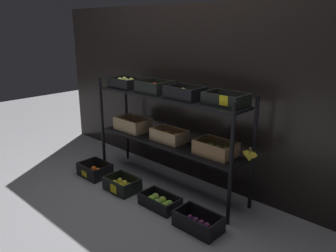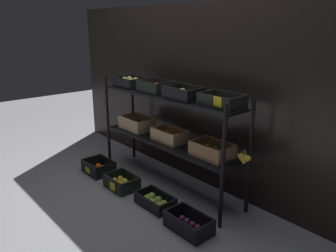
# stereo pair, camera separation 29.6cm
# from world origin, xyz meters

# --- Properties ---
(ground_plane) EXTENTS (10.00, 10.00, 0.00)m
(ground_plane) POSITION_xyz_m (0.00, 0.00, 0.00)
(ground_plane) COLOR gray
(storefront_wall) EXTENTS (4.02, 0.12, 1.71)m
(storefront_wall) POSITION_xyz_m (0.00, 0.37, 0.86)
(storefront_wall) COLOR black
(storefront_wall) RESTS_ON ground_plane
(display_rack) EXTENTS (1.75, 0.37, 1.01)m
(display_rack) POSITION_xyz_m (0.01, 0.01, 0.69)
(display_rack) COLOR black
(display_rack) RESTS_ON ground_plane
(crate_ground_tangerine) EXTENTS (0.32, 0.25, 0.14)m
(crate_ground_tangerine) POSITION_xyz_m (-0.70, -0.37, 0.05)
(crate_ground_tangerine) COLOR black
(crate_ground_tangerine) RESTS_ON ground_plane
(crate_ground_lemon) EXTENTS (0.32, 0.24, 0.13)m
(crate_ground_lemon) POSITION_xyz_m (-0.24, -0.38, 0.05)
(crate_ground_lemon) COLOR black
(crate_ground_lemon) RESTS_ON ground_plane
(crate_ground_apple_green) EXTENTS (0.36, 0.21, 0.11)m
(crate_ground_apple_green) POSITION_xyz_m (0.23, -0.35, 0.04)
(crate_ground_apple_green) COLOR black
(crate_ground_apple_green) RESTS_ON ground_plane
(crate_ground_plum) EXTENTS (0.36, 0.22, 0.13)m
(crate_ground_plum) POSITION_xyz_m (0.68, -0.38, 0.05)
(crate_ground_plum) COLOR black
(crate_ground_plum) RESTS_ON ground_plane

